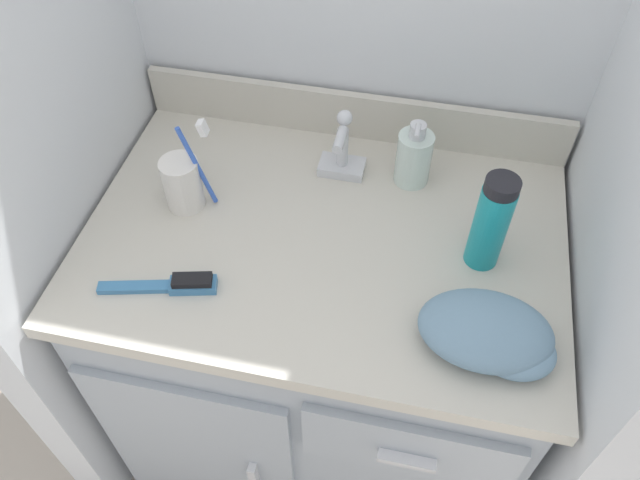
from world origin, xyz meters
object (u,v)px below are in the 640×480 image
at_px(shaving_cream_can, 491,223).
at_px(hand_towel, 492,335).
at_px(soap_dispenser, 414,157).
at_px(toothbrush_cup, 183,183).
at_px(hairbrush, 175,285).

distance_m(shaving_cream_can, hand_towel, 0.19).
relative_size(soap_dispenser, shaving_cream_can, 0.75).
xyz_separation_m(toothbrush_cup, soap_dispenser, (0.41, 0.16, 0.00)).
height_order(shaving_cream_can, hairbrush, shaving_cream_can).
bearing_deg(hairbrush, shaving_cream_can, 5.43).
distance_m(shaving_cream_can, hairbrush, 0.54).
bearing_deg(hairbrush, toothbrush_cup, 90.33).
relative_size(soap_dispenser, hand_towel, 0.66).
bearing_deg(shaving_cream_can, hairbrush, -160.71).
distance_m(hairbrush, hand_towel, 0.52).
relative_size(toothbrush_cup, hand_towel, 0.92).
relative_size(hairbrush, hand_towel, 0.94).
bearing_deg(hand_towel, toothbrush_cup, 160.94).
relative_size(toothbrush_cup, soap_dispenser, 1.39).
bearing_deg(hairbrush, hand_towel, -14.22).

